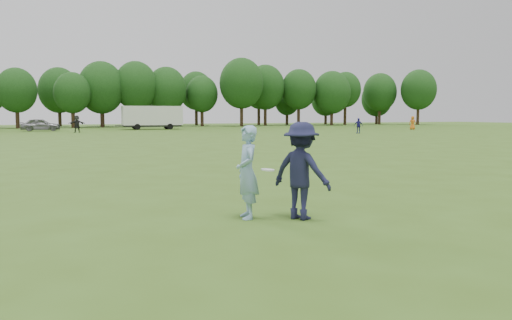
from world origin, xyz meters
The scene contains 11 objects.
ground centered at (0.00, 0.00, 0.00)m, with size 200.00×200.00×0.00m, color #3A5919.
thrower centered at (0.02, 0.63, 0.94)m, with size 0.68×0.45×1.88m, color #85ACCE.
defender centered at (1.01, 0.19, 0.97)m, with size 1.26×0.72×1.95m, color #1A1C3A.
player_far_b centered at (26.80, 37.90, 0.84)m, with size 0.98×0.41×1.68m, color navy.
player_far_c centered at (40.75, 46.24, 0.92)m, with size 0.90×0.59×1.85m, color orange.
player_far_d centered at (-1.69, 51.85, 0.98)m, with size 1.82×0.58×1.96m, color #262626.
car_e centered at (-5.73, 58.60, 0.79)m, with size 1.86×4.62×1.57m, color slate.
field_cone centered at (24.24, 44.43, 0.15)m, with size 0.28×0.28×0.30m, color #F14F0C.
disc_in_play centered at (0.34, 0.33, 1.00)m, with size 0.32×0.32×0.05m.
cargo_trailer centered at (8.33, 60.40, 1.78)m, with size 9.00×2.75×3.20m.
treeline centered at (2.81, 76.90, 6.26)m, with size 130.35×18.39×11.74m.
Camera 1 is at (-3.44, -8.67, 2.10)m, focal length 35.00 mm.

